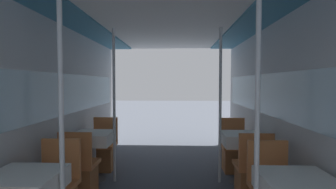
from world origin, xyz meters
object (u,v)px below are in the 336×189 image
at_px(dining_table_left_0, 24,188).
at_px(support_pole_left_1, 114,106).
at_px(chair_left_far_1, 103,153).
at_px(chair_right_far_1, 234,154).
at_px(chair_right_near_1, 252,177).
at_px(support_pole_right_1, 220,106).
at_px(support_pole_left_0, 61,125).
at_px(dining_table_right_1, 242,141).
at_px(dining_table_left_1, 93,140).
at_px(support_pole_right_0, 257,126).
at_px(chair_left_near_1, 80,175).

xyz_separation_m(dining_table_left_0, support_pole_left_1, (0.32, 1.76, 0.52)).
xyz_separation_m(chair_left_far_1, chair_right_far_1, (2.20, 0.00, 0.00)).
relative_size(chair_right_near_1, support_pole_right_1, 0.38).
bearing_deg(chair_right_near_1, support_pole_right_1, 121.42).
xyz_separation_m(support_pole_left_0, dining_table_right_1, (1.88, 1.76, -0.52)).
xyz_separation_m(dining_table_left_1, support_pole_left_1, (0.32, 0.00, 0.52)).
height_order(chair_right_near_1, chair_right_far_1, same).
relative_size(support_pole_right_0, dining_table_right_1, 3.09).
bearing_deg(chair_left_far_1, dining_table_left_1, 90.00).
distance_m(support_pole_left_0, dining_table_left_1, 1.87).
bearing_deg(support_pole_right_1, dining_table_left_0, -136.83).
bearing_deg(dining_table_left_1, chair_left_near_1, -90.00).
bearing_deg(chair_left_far_1, chair_right_near_1, 154.44).
distance_m(dining_table_left_1, support_pole_right_0, 2.63).
xyz_separation_m(dining_table_left_1, chair_left_far_1, (0.00, 0.53, -0.34)).
distance_m(dining_table_left_0, chair_right_near_1, 2.55).
xyz_separation_m(dining_table_left_1, chair_right_far_1, (2.20, 0.53, -0.34)).
height_order(support_pole_left_0, dining_table_left_1, support_pole_left_0).
bearing_deg(chair_right_near_1, chair_left_near_1, 180.00).
xyz_separation_m(chair_left_far_1, support_pole_right_0, (1.88, -2.29, 0.86)).
relative_size(support_pole_left_0, dining_table_left_1, 3.09).
distance_m(chair_left_far_1, chair_right_near_1, 2.44).
relative_size(dining_table_right_1, support_pole_right_1, 0.32).
bearing_deg(chair_left_near_1, chair_right_near_1, 0.00).
height_order(dining_table_left_1, support_pole_left_1, support_pole_left_1).
distance_m(support_pole_left_0, chair_left_near_1, 1.54).
height_order(dining_table_left_0, support_pole_right_0, support_pole_right_0).
relative_size(dining_table_left_0, support_pole_left_1, 0.32).
bearing_deg(support_pole_left_1, dining_table_left_1, -180.00).
relative_size(dining_table_left_0, support_pole_right_0, 0.32).
height_order(dining_table_left_0, support_pole_left_1, support_pole_left_1).
height_order(support_pole_right_0, support_pole_right_1, same).
bearing_deg(dining_table_left_0, support_pole_left_0, 0.00).
relative_size(dining_table_left_1, support_pole_left_1, 0.32).
xyz_separation_m(dining_table_left_0, support_pole_left_0, (0.32, 0.00, 0.52)).
relative_size(chair_left_far_1, support_pole_right_0, 0.38).
height_order(support_pole_left_0, dining_table_right_1, support_pole_left_0).
distance_m(dining_table_left_0, chair_right_far_1, 3.20).
xyz_separation_m(support_pole_left_0, chair_left_far_1, (-0.32, 2.29, -0.86)).
xyz_separation_m(dining_table_left_1, chair_right_near_1, (2.20, -0.53, -0.34)).
relative_size(support_pole_right_0, support_pole_right_1, 1.00).
bearing_deg(chair_left_far_1, support_pole_left_0, 97.99).
height_order(dining_table_left_1, support_pole_right_0, support_pole_right_0).
distance_m(chair_left_near_1, chair_right_near_1, 2.20).
bearing_deg(support_pole_left_0, dining_table_right_1, 43.17).
xyz_separation_m(support_pole_right_0, support_pole_right_1, (0.00, 1.76, 0.00)).
bearing_deg(support_pole_left_1, chair_right_far_1, 15.64).
relative_size(support_pole_left_0, chair_left_far_1, 2.62).
xyz_separation_m(dining_table_left_0, chair_right_near_1, (2.20, 1.24, -0.34)).
distance_m(dining_table_left_0, support_pole_right_0, 1.95).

